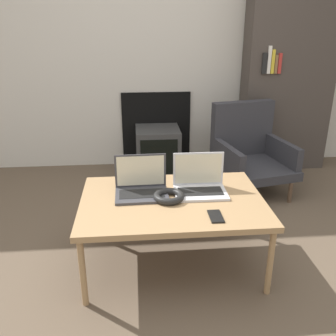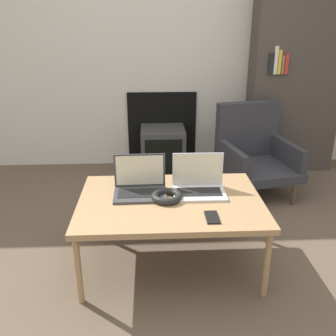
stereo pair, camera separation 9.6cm
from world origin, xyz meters
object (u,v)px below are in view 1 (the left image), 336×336
(laptop_right, at_px, (200,184))
(phone, at_px, (216,216))
(headphones, at_px, (169,196))
(laptop_left, at_px, (141,186))
(tv, at_px, (158,150))
(armchair, at_px, (249,149))

(laptop_right, relative_size, phone, 2.33)
(headphones, distance_m, phone, 0.34)
(laptop_left, distance_m, tv, 1.54)
(laptop_left, bearing_deg, phone, -41.70)
(laptop_right, xyz_separation_m, armchair, (0.65, 1.05, -0.15))
(tv, bearing_deg, laptop_left, -97.53)
(phone, bearing_deg, headphones, 135.25)
(laptop_right, distance_m, phone, 0.35)
(laptop_left, bearing_deg, laptop_right, -1.22)
(headphones, height_order, armchair, armchair)
(phone, xyz_separation_m, armchair, (0.62, 1.40, -0.10))
(laptop_left, xyz_separation_m, armchair, (1.03, 1.05, -0.15))
(laptop_left, distance_m, headphones, 0.20)
(laptop_right, height_order, phone, laptop_right)
(laptop_left, distance_m, laptop_right, 0.38)
(laptop_left, relative_size, laptop_right, 1.01)
(headphones, height_order, phone, headphones)
(laptop_left, relative_size, headphones, 1.74)
(laptop_left, height_order, tv, laptop_left)
(laptop_right, bearing_deg, armchair, 59.01)
(laptop_right, xyz_separation_m, headphones, (-0.21, -0.11, -0.03))
(laptop_left, relative_size, armchair, 0.43)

